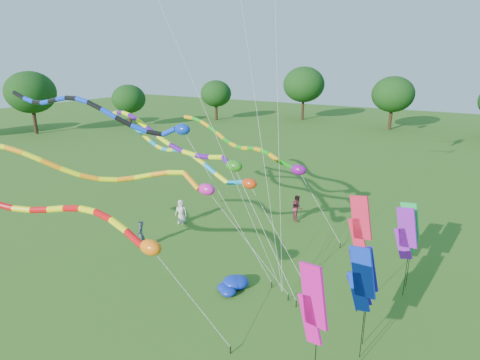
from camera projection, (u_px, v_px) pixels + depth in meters
The scene contains 18 objects.
ground at pixel (183, 328), 16.17m from camera, with size 160.00×160.00×0.00m, color #265717.
tree_ring at pixel (210, 280), 9.27m from camera, with size 113.33×116.36×9.73m.
tube_kite_red at pixel (57, 214), 15.96m from camera, with size 14.08×3.38×6.63m.
tube_kite_orange at pixel (115, 172), 17.11m from camera, with size 12.59×6.16×7.58m.
tube_kite_purple at pixel (172, 139), 21.09m from camera, with size 14.98×3.68×8.10m.
tube_kite_blue at pixel (110, 115), 19.18m from camera, with size 14.19×2.66×9.30m.
tube_kite_cyan at pixel (193, 159), 22.10m from camera, with size 13.54×2.83×6.98m.
tube_kite_green at pixel (252, 149), 26.59m from camera, with size 13.60×3.75×6.77m.
banner_pole_blue_a at pixel (362, 278), 14.47m from camera, with size 1.10×0.53×4.11m.
banner_pole_blue_b at pixel (361, 279), 13.87m from camera, with size 1.13×0.44×4.36m.
banner_pole_green at pixel (409, 228), 18.43m from camera, with size 1.09×0.56×4.22m.
banner_pole_violet at pixel (406, 234), 17.71m from camera, with size 1.12×0.46×4.27m.
banner_pole_red at pixel (360, 224), 16.24m from camera, with size 1.13×0.44×5.26m.
banner_pole_magenta_a at pixel (312, 305), 11.10m from camera, with size 1.09×0.55×5.17m.
blue_nylon_heap at pixel (238, 287), 18.63m from camera, with size 1.51×1.73×0.54m.
person_a at pixel (181, 212), 26.23m from camera, with size 0.79×0.51×1.61m, color silver.
person_b at pixel (141, 235), 22.83m from camera, with size 0.59×0.39×1.61m, color #3F4658.
person_c at pixel (297, 208), 26.70m from camera, with size 0.85×0.66×1.74m, color maroon.
Camera 1 is at (9.02, -10.58, 10.45)m, focal length 30.00 mm.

